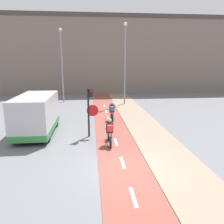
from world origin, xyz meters
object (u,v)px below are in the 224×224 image
(traffic_light_pole, at_px, (90,107))
(van, at_px, (37,115))
(cyclist_near, at_px, (110,132))
(cyclist_far, at_px, (112,111))
(street_lamp_sidewalk, at_px, (125,57))
(street_lamp_far, at_px, (62,59))

(traffic_light_pole, bearing_deg, van, 165.30)
(cyclist_near, relative_size, cyclist_far, 1.05)
(street_lamp_sidewalk, bearing_deg, street_lamp_far, 163.47)
(traffic_light_pole, xyz_separation_m, street_lamp_sidewalk, (3.50, 9.61, 2.99))
(cyclist_far, bearing_deg, van, -151.65)
(van, bearing_deg, street_lamp_far, 88.18)
(traffic_light_pole, height_order, street_lamp_sidewalk, street_lamp_sidewalk)
(street_lamp_far, bearing_deg, cyclist_far, -60.85)
(street_lamp_sidewalk, height_order, cyclist_far, street_lamp_sidewalk)
(street_lamp_far, height_order, cyclist_near, street_lamp_far)
(traffic_light_pole, xyz_separation_m, cyclist_far, (1.61, 3.45, -1.09))
(cyclist_near, distance_m, cyclist_far, 4.88)
(traffic_light_pole, height_order, cyclist_far, traffic_light_pole)
(street_lamp_sidewalk, xyz_separation_m, cyclist_far, (-1.90, -6.16, -4.08))
(traffic_light_pole, relative_size, cyclist_far, 1.74)
(cyclist_near, bearing_deg, van, 152.13)
(street_lamp_sidewalk, bearing_deg, van, -127.51)
(cyclist_far, bearing_deg, street_lamp_far, 119.15)
(street_lamp_far, xyz_separation_m, street_lamp_sidewalk, (6.39, -1.90, 0.18))
(street_lamp_sidewalk, bearing_deg, traffic_light_pole, -110.02)
(street_lamp_sidewalk, distance_m, van, 11.63)
(street_lamp_far, bearing_deg, cyclist_near, -73.19)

